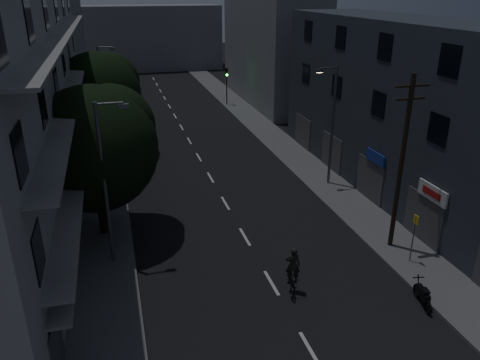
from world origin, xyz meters
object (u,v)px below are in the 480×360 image
utility_pole (402,161)px  bus_stop_sign (414,230)px  motorcycle (423,296)px  cyclist (292,277)px

utility_pole → bus_stop_sign: utility_pole is taller
bus_stop_sign → utility_pole: bearing=92.2°
utility_pole → motorcycle: size_ratio=5.13×
motorcycle → cyclist: (-5.07, 2.43, 0.31)m
cyclist → utility_pole: bearing=37.2°
bus_stop_sign → cyclist: bearing=-175.1°
utility_pole → motorcycle: bearing=-106.2°
utility_pole → bus_stop_sign: (0.06, -1.66, -2.98)m
utility_pole → cyclist: 7.93m
bus_stop_sign → cyclist: size_ratio=1.12×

